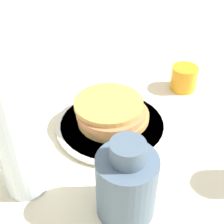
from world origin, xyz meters
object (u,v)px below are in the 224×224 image
at_px(juice_glass, 184,78).
at_px(water_bottle_mid, 15,134).
at_px(plate, 112,125).
at_px(pancake_stack, 111,113).
at_px(cream_jug, 126,183).

height_order(juice_glass, water_bottle_mid, water_bottle_mid).
bearing_deg(plate, juice_glass, 175.02).
distance_m(plate, juice_glass, 0.23).
distance_m(plate, water_bottle_mid, 0.23).
bearing_deg(pancake_stack, plate, 87.69).
xyz_separation_m(plate, pancake_stack, (-0.00, -0.00, 0.03)).
distance_m(pancake_stack, water_bottle_mid, 0.22).
xyz_separation_m(juice_glass, water_bottle_mid, (0.43, -0.02, 0.09)).
xyz_separation_m(pancake_stack, water_bottle_mid, (0.20, 0.01, 0.08)).
relative_size(juice_glass, cream_jug, 0.44).
relative_size(cream_jug, water_bottle_mid, 0.57).
relative_size(pancake_stack, cream_jug, 1.08).
bearing_deg(juice_glass, pancake_stack, -5.38).
bearing_deg(pancake_stack, juice_glass, 174.62).
bearing_deg(water_bottle_mid, plate, -178.90).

